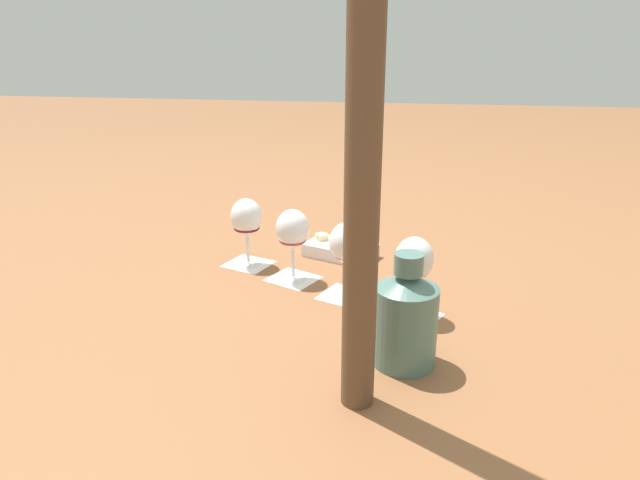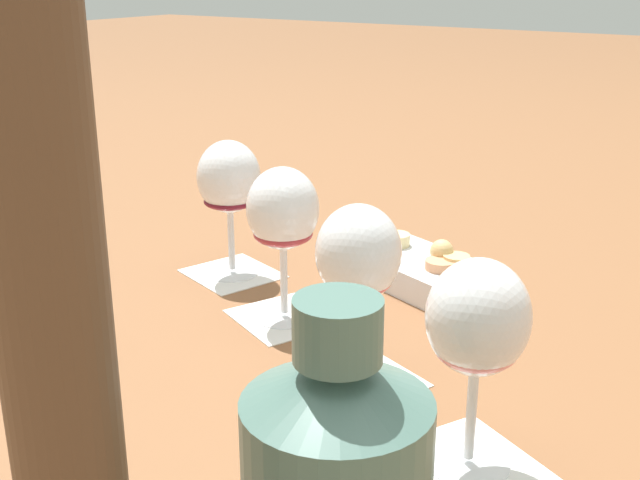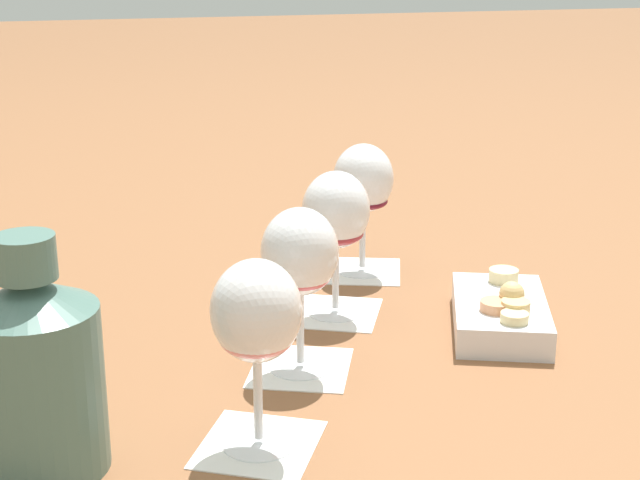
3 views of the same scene
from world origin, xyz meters
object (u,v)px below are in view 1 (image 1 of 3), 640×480
Objects in this scene: wine_glass_2 at (292,232)px; umbrella_pole at (363,151)px; snack_dish at (341,249)px; wine_glass_3 at (246,220)px; ceramic_vase at (406,317)px; wine_glass_0 at (414,263)px; wine_glass_1 at (347,246)px.

umbrella_pole is (-0.20, 0.45, 0.27)m from wine_glass_2.
umbrella_pole is (-0.11, 0.61, 0.37)m from snack_dish.
ceramic_vase is at bearing 135.56° from wine_glass_3.
wine_glass_0 is 0.83× the size of ceramic_vase.
ceramic_vase is 1.01× the size of snack_dish.
wine_glass_0 is 0.46m from wine_glass_3.
wine_glass_0 is at bearing -103.65° from umbrella_pole.
wine_glass_0 is 0.83× the size of snack_dish.
wine_glass_3 is at bearing -27.61° from wine_glass_0.
ceramic_vase is at bearing -117.81° from umbrella_pole.
ceramic_vase reaches higher than wine_glass_3.
wine_glass_1 is 0.30m from wine_glass_3.
umbrella_pole is at bearing 100.54° from snack_dish.
wine_glass_0 is at bearing 152.78° from wine_glass_2.
wine_glass_2 is 0.21m from snack_dish.
wine_glass_3 is at bearing -28.42° from wine_glass_2.
wine_glass_1 is 0.28m from ceramic_vase.
wine_glass_3 is at bearing 23.50° from snack_dish.
wine_glass_0 is 0.37m from snack_dish.
wine_glass_1 and wine_glass_2 have the same top height.
ceramic_vase reaches higher than wine_glass_2.
wine_glass_0 and wine_glass_3 have the same top height.
umbrella_pole is at bearing 76.35° from wine_glass_0.
wine_glass_1 is (0.14, -0.07, 0.00)m from wine_glass_0.
wine_glass_1 is at bearing -61.64° from ceramic_vase.
wine_glass_3 is at bearing -44.44° from ceramic_vase.
snack_dish is 0.72m from umbrella_pole.
ceramic_vase is 0.33m from umbrella_pole.
umbrella_pole is at bearing 100.31° from wine_glass_1.
umbrella_pole is (0.07, 0.13, 0.30)m from ceramic_vase.
wine_glass_2 reaches higher than snack_dish.
snack_dish is (0.05, -0.24, -0.10)m from wine_glass_1.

